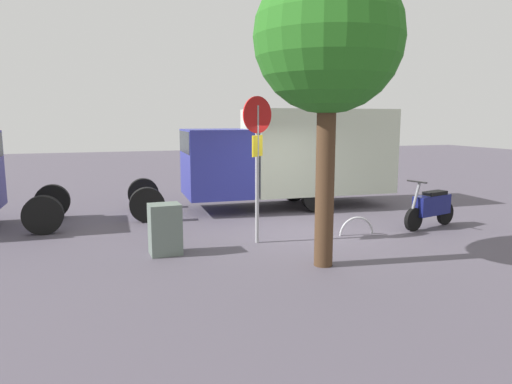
% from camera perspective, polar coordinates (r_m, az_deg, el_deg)
% --- Properties ---
extents(ground_plane, '(60.00, 60.00, 0.00)m').
position_cam_1_polar(ground_plane, '(11.05, 5.33, -4.91)').
color(ground_plane, '#4F4955').
extents(box_truck_near, '(7.80, 2.45, 2.92)m').
position_cam_1_polar(box_truck_near, '(13.97, 3.96, 4.71)').
color(box_truck_near, black).
rests_on(box_truck_near, ground).
extents(motorcycle, '(1.77, 0.74, 1.20)m').
position_cam_1_polar(motorcycle, '(12.15, 20.66, -1.68)').
color(motorcycle, black).
rests_on(motorcycle, ground).
extents(stop_sign, '(0.71, 0.33, 3.10)m').
position_cam_1_polar(stop_sign, '(9.75, 0.15, 5.59)').
color(stop_sign, '#9E9EA3').
rests_on(stop_sign, ground).
extents(street_tree, '(2.56, 2.56, 5.27)m').
position_cam_1_polar(street_tree, '(8.36, 8.83, 17.84)').
color(street_tree, '#47301E').
rests_on(street_tree, ground).
extents(utility_cabinet, '(0.63, 0.53, 1.00)m').
position_cam_1_polar(utility_cabinet, '(9.31, -11.07, -4.49)').
color(utility_cabinet, slate).
rests_on(utility_cabinet, ground).
extents(bike_rack_hoop, '(0.85, 0.11, 0.85)m').
position_cam_1_polar(bike_rack_hoop, '(11.01, 12.19, -5.13)').
color(bike_rack_hoop, '#B7B7BC').
rests_on(bike_rack_hoop, ground).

